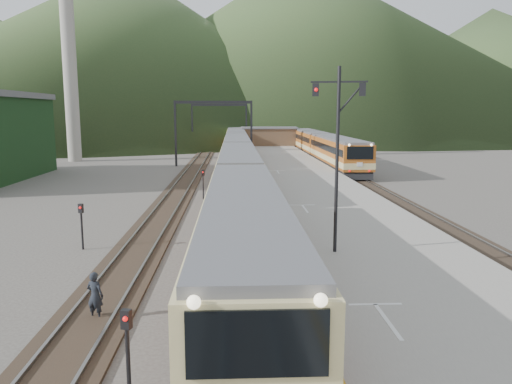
{
  "coord_description": "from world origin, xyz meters",
  "views": [
    {
      "loc": [
        -0.37,
        -6.74,
        6.67
      ],
      "look_at": [
        0.91,
        22.14,
        2.0
      ],
      "focal_mm": 35.0,
      "sensor_mm": 36.0,
      "label": 1
    }
  ],
  "objects_px": {
    "main_train": "(237,152)",
    "signal_mast": "(338,141)",
    "worker": "(95,296)",
    "second_train": "(321,146)"
  },
  "relations": [
    {
      "from": "signal_mast",
      "to": "second_train",
      "type": "bearing_deg",
      "value": 80.73
    },
    {
      "from": "worker",
      "to": "signal_mast",
      "type": "bearing_deg",
      "value": -135.02
    },
    {
      "from": "main_train",
      "to": "second_train",
      "type": "height_order",
      "value": "second_train"
    },
    {
      "from": "main_train",
      "to": "signal_mast",
      "type": "xyz_separation_m",
      "value": [
        3.73,
        -38.83,
        3.47
      ]
    },
    {
      "from": "main_train",
      "to": "signal_mast",
      "type": "relative_size",
      "value": 13.65
    },
    {
      "from": "main_train",
      "to": "worker",
      "type": "height_order",
      "value": "main_train"
    },
    {
      "from": "main_train",
      "to": "signal_mast",
      "type": "height_order",
      "value": "signal_mast"
    },
    {
      "from": "main_train",
      "to": "worker",
      "type": "xyz_separation_m",
      "value": [
        -4.89,
        -42.9,
        -1.23
      ]
    },
    {
      "from": "worker",
      "to": "main_train",
      "type": "bearing_deg",
      "value": -76.78
    },
    {
      "from": "second_train",
      "to": "worker",
      "type": "height_order",
      "value": "second_train"
    }
  ]
}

